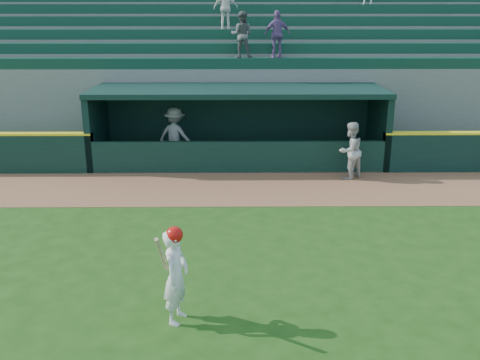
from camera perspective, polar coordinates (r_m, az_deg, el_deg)
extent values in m
plane|color=#1C4010|center=(10.64, 0.08, -9.31)|extent=(120.00, 120.00, 0.00)
cube|color=brown|center=(15.18, -0.12, -0.90)|extent=(40.00, 3.00, 0.01)
imported|color=#ACACA7|center=(16.20, 11.68, 3.07)|extent=(1.06, 1.01, 1.72)
imported|color=gray|center=(17.63, -6.92, 4.71)|extent=(1.37, 1.08, 1.85)
cube|color=slate|center=(17.85, -0.19, 2.00)|extent=(9.00, 2.60, 0.04)
cube|color=black|center=(18.14, -14.94, 5.33)|extent=(0.20, 2.60, 2.30)
cube|color=black|center=(18.20, 14.52, 5.40)|extent=(0.20, 2.60, 2.30)
cube|color=black|center=(18.85, -0.22, 6.37)|extent=(9.40, 0.20, 2.30)
cube|color=black|center=(17.36, -0.20, 9.52)|extent=(9.40, 2.80, 0.16)
cube|color=black|center=(16.55, -0.16, 2.46)|extent=(9.00, 0.16, 1.00)
cube|color=brown|center=(18.56, -0.20, 3.34)|extent=(8.40, 0.45, 0.10)
cube|color=slate|center=(19.31, -0.23, 7.56)|extent=(34.00, 0.85, 2.91)
cube|color=#0F3828|center=(18.98, -0.23, 12.37)|extent=(34.00, 0.60, 0.36)
cube|color=slate|center=(20.11, -0.24, 8.61)|extent=(34.00, 0.85, 3.36)
cube|color=#0F3828|center=(19.79, -0.25, 13.89)|extent=(34.00, 0.60, 0.36)
cube|color=slate|center=(20.92, -0.26, 9.59)|extent=(34.00, 0.85, 3.81)
cube|color=#0F3828|center=(20.61, -0.26, 15.29)|extent=(34.00, 0.60, 0.36)
cube|color=slate|center=(21.73, -0.27, 10.48)|extent=(34.00, 0.85, 4.26)
cube|color=#0F3828|center=(21.45, -0.28, 16.58)|extent=(34.00, 0.60, 0.36)
cube|color=slate|center=(22.55, -0.28, 11.32)|extent=(34.00, 0.85, 4.71)
cube|color=#0F3828|center=(22.30, -0.29, 17.77)|extent=(34.00, 0.60, 0.36)
cube|color=slate|center=(23.38, -0.29, 12.09)|extent=(34.00, 0.85, 5.16)
cube|color=slate|center=(24.20, -0.30, 12.82)|extent=(34.00, 0.85, 5.61)
cube|color=slate|center=(24.77, -0.31, 12.93)|extent=(34.50, 0.30, 5.61)
imported|color=white|center=(20.62, -1.53, 17.89)|extent=(0.90, 0.40, 1.52)
imported|color=#535353|center=(18.94, 0.19, 15.24)|extent=(0.81, 0.66, 1.54)
imported|color=#744F88|center=(18.99, 4.01, 15.25)|extent=(0.98, 0.55, 1.57)
imported|color=silver|center=(8.68, -6.84, -10.19)|extent=(0.52, 0.65, 1.58)
sphere|color=red|center=(8.37, -7.02, -5.83)|extent=(0.27, 0.27, 0.27)
cylinder|color=tan|center=(8.29, -8.37, -7.88)|extent=(0.15, 0.53, 0.76)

